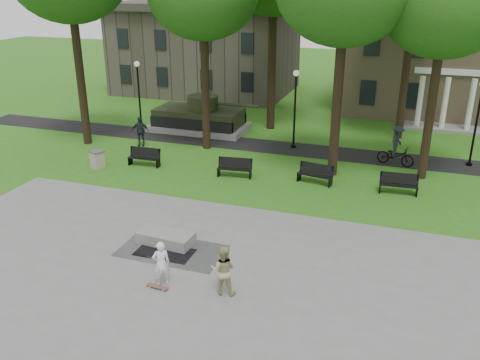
{
  "coord_description": "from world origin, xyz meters",
  "views": [
    {
      "loc": [
        7.0,
        -16.91,
        9.69
      ],
      "look_at": [
        0.28,
        2.79,
        1.4
      ],
      "focal_mm": 38.0,
      "sensor_mm": 36.0,
      "label": 1
    }
  ],
  "objects_px": {
    "friend_watching": "(223,270)",
    "cyclist": "(396,149)",
    "concrete_block": "(166,238)",
    "park_bench_0": "(145,156)",
    "trash_bin": "(97,159)",
    "skateboarder": "(161,264)"
  },
  "relations": [
    {
      "from": "skateboarder",
      "to": "park_bench_0",
      "type": "xyz_separation_m",
      "value": [
        -6.34,
        10.37,
        -0.31
      ]
    },
    {
      "from": "friend_watching",
      "to": "cyclist",
      "type": "relative_size",
      "value": 0.77
    },
    {
      "from": "cyclist",
      "to": "trash_bin",
      "type": "height_order",
      "value": "cyclist"
    },
    {
      "from": "skateboarder",
      "to": "park_bench_0",
      "type": "bearing_deg",
      "value": -95.66
    },
    {
      "from": "friend_watching",
      "to": "cyclist",
      "type": "bearing_deg",
      "value": -115.69
    },
    {
      "from": "park_bench_0",
      "to": "trash_bin",
      "type": "bearing_deg",
      "value": -155.71
    },
    {
      "from": "skateboarder",
      "to": "cyclist",
      "type": "height_order",
      "value": "cyclist"
    },
    {
      "from": "cyclist",
      "to": "park_bench_0",
      "type": "bearing_deg",
      "value": 122.71
    },
    {
      "from": "friend_watching",
      "to": "cyclist",
      "type": "height_order",
      "value": "cyclist"
    },
    {
      "from": "friend_watching",
      "to": "trash_bin",
      "type": "distance_m",
      "value": 14.03
    },
    {
      "from": "cyclist",
      "to": "trash_bin",
      "type": "relative_size",
      "value": 2.34
    },
    {
      "from": "concrete_block",
      "to": "park_bench_0",
      "type": "relative_size",
      "value": 1.21
    },
    {
      "from": "concrete_block",
      "to": "friend_watching",
      "type": "height_order",
      "value": "friend_watching"
    },
    {
      "from": "skateboarder",
      "to": "friend_watching",
      "type": "relative_size",
      "value": 0.95
    },
    {
      "from": "skateboarder",
      "to": "park_bench_0",
      "type": "height_order",
      "value": "skateboarder"
    },
    {
      "from": "cyclist",
      "to": "concrete_block",
      "type": "bearing_deg",
      "value": 160.45
    },
    {
      "from": "skateboarder",
      "to": "park_bench_0",
      "type": "relative_size",
      "value": 0.9
    },
    {
      "from": "concrete_block",
      "to": "friend_watching",
      "type": "bearing_deg",
      "value": -36.16
    },
    {
      "from": "concrete_block",
      "to": "cyclist",
      "type": "relative_size",
      "value": 0.98
    },
    {
      "from": "cyclist",
      "to": "park_bench_0",
      "type": "xyz_separation_m",
      "value": [
        -13.14,
        -4.56,
        -0.4
      ]
    },
    {
      "from": "skateboarder",
      "to": "concrete_block",
      "type": "bearing_deg",
      "value": -102.82
    },
    {
      "from": "skateboarder",
      "to": "trash_bin",
      "type": "bearing_deg",
      "value": -84.03
    }
  ]
}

